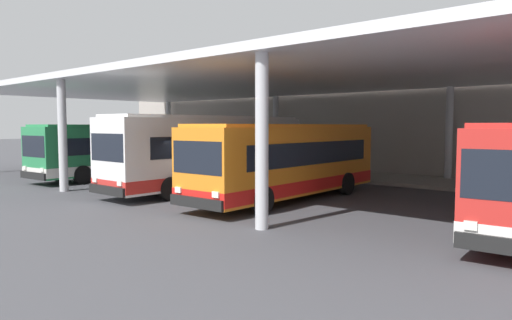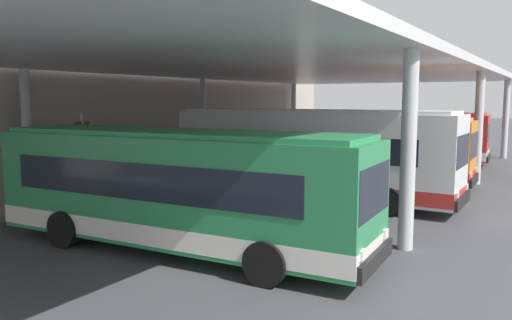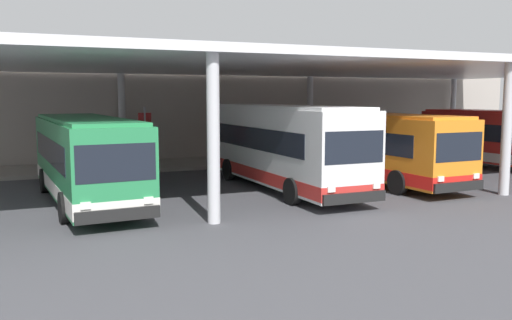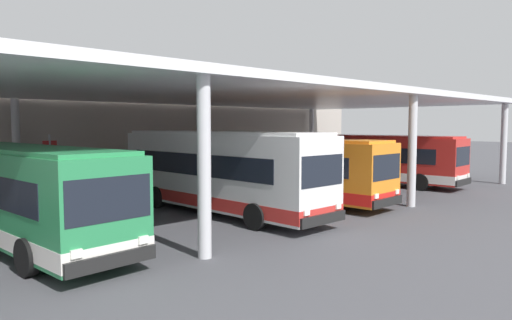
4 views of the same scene
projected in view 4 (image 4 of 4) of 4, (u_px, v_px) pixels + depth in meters
ground_plane at (284, 217)px, 19.77m from camera, size 200.00×200.00×0.00m
platform_kerb at (138, 188)px, 28.14m from camera, size 42.00×4.50×0.18m
station_building_facade at (111, 133)px, 30.22m from camera, size 48.00×1.60×6.62m
canopy_shelter at (202, 95)px, 23.30m from camera, size 40.00×17.00×5.55m
bus_nearest_bay at (24, 194)px, 14.93m from camera, size 3.11×10.65×3.17m
bus_second_bay at (219, 171)px, 20.46m from camera, size 2.73×11.33×3.57m
bus_middle_bay at (293, 169)px, 23.75m from camera, size 2.95×10.60×3.17m
bus_far_bay at (380, 159)px, 30.57m from camera, size 3.25×10.68×3.17m
bench_waiting at (240, 169)px, 33.93m from camera, size 1.80×0.45×0.92m
trash_bin at (266, 166)px, 36.18m from camera, size 0.52×0.52×0.98m
banner_sign at (50, 162)px, 23.65m from camera, size 0.70×0.12×3.20m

